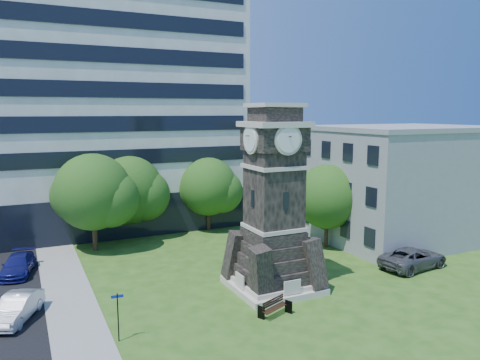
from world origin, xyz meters
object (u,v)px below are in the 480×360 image
clock_tower (274,211)px  park_bench (274,307)px  car_street_mid (17,308)px  car_east_lot (413,258)px  street_sign (118,312)px  car_street_north (18,265)px

clock_tower → park_bench: 6.38m
car_street_mid → car_east_lot: (27.02, -2.98, 0.06)m
car_street_mid → street_sign: (4.72, -4.96, 0.89)m
car_street_mid → street_sign: size_ratio=1.70×
clock_tower → car_east_lot: (11.55, -1.02, -4.49)m
car_east_lot → park_bench: 13.83m
car_street_north → park_bench: 19.37m
car_street_mid → street_sign: street_sign is taller
clock_tower → park_bench: bearing=-118.2°
car_street_north → park_bench: bearing=-34.7°
car_street_mid → car_street_north: (0.10, 8.30, -0.03)m
clock_tower → car_east_lot: clock_tower is taller
clock_tower → car_street_north: bearing=146.3°
clock_tower → car_street_mid: size_ratio=2.79×
street_sign → car_street_north: bearing=113.3°
car_east_lot → car_street_north: bearing=59.9°
car_street_mid → car_east_lot: size_ratio=0.78×
clock_tower → car_east_lot: size_ratio=2.16×
car_street_north → park_bench: (13.37, -14.02, -0.16)m
clock_tower → car_street_mid: 16.25m
park_bench → car_street_north: bearing=110.4°
clock_tower → car_street_north: (-15.38, 10.26, -4.59)m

